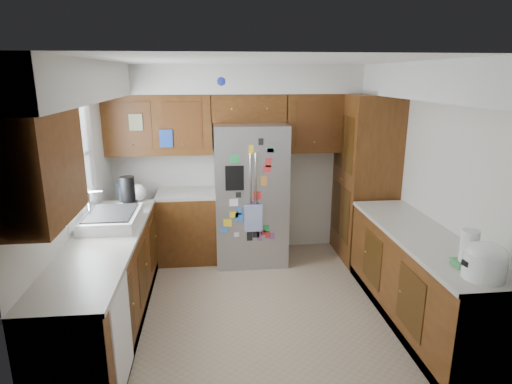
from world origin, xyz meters
TOP-DOWN VIEW (x-y plane):
  - floor at (0.00, 0.00)m, footprint 3.60×3.60m
  - room_shell at (-0.11, 0.36)m, footprint 3.64×3.24m
  - left_counter_run at (-1.36, 0.03)m, footprint 1.36×3.20m
  - right_counter_run at (1.50, -0.47)m, footprint 0.63×2.25m
  - pantry at (1.50, 1.15)m, footprint 0.60×0.90m
  - fridge at (-0.00, 1.20)m, footprint 0.90×0.79m
  - bridge_cabinet at (0.00, 1.43)m, footprint 0.96×0.34m
  - fridge_top_items at (-0.13, 1.39)m, footprint 0.81×0.35m
  - sink_assembly at (-1.50, 0.10)m, footprint 0.52×0.70m
  - left_counter_clutter at (-1.43, 0.82)m, footprint 0.38×0.81m
  - rice_cooker at (1.50, -1.38)m, footprint 0.32×0.31m
  - paper_towel at (1.49, -1.19)m, footprint 0.13×0.13m

SIDE VIEW (x-z plane):
  - floor at x=0.00m, z-range 0.00..0.00m
  - right_counter_run at x=1.50m, z-range -0.04..0.88m
  - left_counter_run at x=-1.36m, z-range -0.03..0.89m
  - fridge at x=0.00m, z-range 0.00..1.80m
  - sink_assembly at x=-1.50m, z-range 0.80..1.17m
  - left_counter_clutter at x=-1.43m, z-range 0.86..1.24m
  - rice_cooker at x=1.50m, z-range 0.93..1.20m
  - paper_towel at x=1.49m, z-range 0.92..1.22m
  - pantry at x=1.50m, z-range 0.00..2.15m
  - room_shell at x=-0.11m, z-range 0.56..3.08m
  - bridge_cabinet at x=0.00m, z-range 1.80..2.15m
  - fridge_top_items at x=-0.13m, z-range 2.13..2.44m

